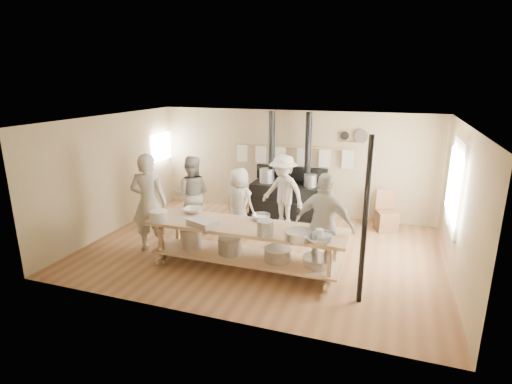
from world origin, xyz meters
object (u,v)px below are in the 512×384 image
Objects in this scene: cook_far_left at (149,203)px; cook_center at (240,202)px; chair at (386,219)px; prep_table at (245,242)px; cook_right at (324,225)px; cook_left at (192,194)px; stove at (288,197)px; roasting_pan at (203,223)px; cook_by_window at (283,192)px.

cook_center is (1.39, 1.32, -0.23)m from cook_far_left.
cook_center reaches higher than chair.
cook_right reaches higher than prep_table.
cook_far_left is 1.23m from cook_left.
cook_left is at bearing -6.12° from cook_right.
chair is (2.35, -0.17, -0.25)m from stove.
roasting_pan reaches higher than prep_table.
cook_center is at bearing -150.13° from cook_far_left.
cook_center is at bearing 169.86° from cook_left.
cook_left is at bearing 142.37° from prep_table.
roasting_pan is at bearing -154.27° from chair.
roasting_pan is at bearing 27.80° from cook_right.
cook_center is at bearing -114.38° from stove.
stove is at bearing -50.50° from cook_right.
cook_left is at bearing 123.41° from roasting_pan.
roasting_pan reaches higher than chair.
cook_far_left reaches higher than prep_table.
stove is 1.42× the size of cook_right.
stove is at bearing 78.05° from roasting_pan.
cook_far_left reaches higher than cook_center.
cook_far_left is 3.43m from cook_right.
stove reaches higher than cook_left.
stove is at bearing -139.89° from cook_far_left.
cook_by_window is (0.09, 2.23, 0.34)m from prep_table.
cook_far_left is 1.45m from roasting_pan.
cook_far_left is 5.22m from chair.
chair is 4.40m from roasting_pan.
cook_far_left is at bearing -168.80° from chair.
cook_far_left reaches higher than cook_left.
cook_center is at bearing -175.97° from chair.
cook_by_window is at bearing -117.93° from cook_center.
roasting_pan is at bearing 108.37° from cook_center.
cook_center is 1.65× the size of chair.
cook_left is (-1.77, 1.37, 0.35)m from prep_table.
stove is 2.37m from chair.
prep_table is 1.44m from cook_right.
prep_table is 2.26m from cook_left.
chair is (4.43, 2.67, -0.72)m from cook_far_left.
stove is 5.22× the size of roasting_pan.
stove reaches higher than prep_table.
cook_far_left is at bearing 62.16° from cook_center.
cook_right is at bearing 167.72° from cook_far_left.
chair is (2.35, 2.84, -0.25)m from prep_table.
stove is at bearing -154.03° from cook_left.
cook_left is 0.94× the size of cook_right.
stove is 3.10m from cook_right.
prep_table is 0.84m from roasting_pan.
roasting_pan is (-3.05, -3.11, 0.64)m from chair.
cook_right is at bearing -35.01° from cook_by_window.
cook_center is 0.88× the size of cook_by_window.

